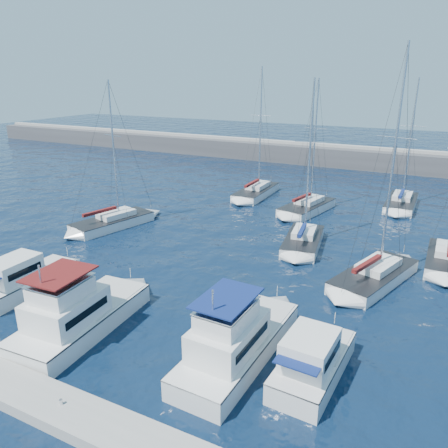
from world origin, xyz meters
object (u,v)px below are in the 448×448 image
at_px(sailboat_mid_e, 447,260).
at_px(motor_yacht_port_outer, 23,280).
at_px(sailboat_mid_c, 303,241).
at_px(sailboat_back_a, 256,192).
at_px(sailboat_back_c, 401,203).
at_px(sailboat_mid_d, 374,275).
at_px(sailboat_mid_a, 113,222).
at_px(motor_yacht_stbd_outer, 312,363).
at_px(motor_yacht_stbd_inner, 235,343).
at_px(sailboat_back_b, 307,207).
at_px(motor_yacht_port_inner, 76,316).

bearing_deg(sailboat_mid_e, motor_yacht_port_outer, -144.70).
distance_m(sailboat_mid_c, sailboat_back_a, 17.37).
height_order(motor_yacht_port_outer, sailboat_back_c, sailboat_back_c).
bearing_deg(sailboat_mid_d, sailboat_mid_a, -164.51).
distance_m(motor_yacht_stbd_outer, sailboat_mid_a, 27.95).
bearing_deg(sailboat_mid_a, motor_yacht_stbd_inner, -20.02).
bearing_deg(motor_yacht_stbd_inner, sailboat_mid_d, 70.72).
bearing_deg(sailboat_back_c, sailboat_mid_a, -140.61).
height_order(sailboat_back_b, sailboat_back_c, sailboat_back_c).
bearing_deg(sailboat_mid_c, sailboat_mid_d, -42.07).
relative_size(motor_yacht_port_inner, sailboat_mid_e, 0.63).
height_order(sailboat_mid_a, sailboat_back_b, sailboat_back_b).
xyz_separation_m(motor_yacht_port_outer, motor_yacht_stbd_inner, (16.62, -0.39, 0.19)).
distance_m(motor_yacht_stbd_inner, sailboat_mid_d, 14.10).
relative_size(motor_yacht_port_inner, sailboat_back_b, 0.64).
bearing_deg(sailboat_mid_c, sailboat_back_c, 60.33).
xyz_separation_m(sailboat_mid_d, sailboat_back_b, (-9.50, 14.83, -0.02)).
xyz_separation_m(motor_yacht_port_outer, sailboat_mid_e, (26.57, 18.37, -0.41)).
height_order(sailboat_mid_e, sailboat_back_b, sailboat_mid_e).
height_order(sailboat_mid_a, sailboat_mid_c, sailboat_mid_c).
relative_size(sailboat_mid_a, sailboat_back_c, 0.99).
xyz_separation_m(motor_yacht_stbd_inner, sailboat_mid_e, (9.95, 18.76, -0.60)).
relative_size(motor_yacht_stbd_inner, sailboat_mid_d, 0.58).
distance_m(sailboat_mid_c, sailboat_back_b, 10.66).
height_order(motor_yacht_port_outer, sailboat_back_b, sailboat_back_b).
xyz_separation_m(motor_yacht_stbd_outer, sailboat_mid_e, (5.89, 18.32, -0.41)).
distance_m(motor_yacht_port_outer, sailboat_back_b, 30.17).
xyz_separation_m(sailboat_mid_d, sailboat_mid_e, (4.78, 5.66, -0.01)).
height_order(sailboat_mid_c, sailboat_mid_e, sailboat_mid_e).
relative_size(motor_yacht_stbd_inner, sailboat_back_b, 0.67).
bearing_deg(sailboat_back_b, sailboat_mid_e, -20.47).
bearing_deg(sailboat_mid_e, sailboat_back_b, 147.91).
distance_m(sailboat_mid_d, sailboat_back_c, 21.37).
bearing_deg(motor_yacht_port_outer, sailboat_mid_a, 104.54).
height_order(sailboat_mid_d, sailboat_back_b, sailboat_mid_d).
height_order(motor_yacht_stbd_inner, motor_yacht_stbd_outer, motor_yacht_stbd_inner).
distance_m(sailboat_back_a, sailboat_back_b, 8.49).
bearing_deg(sailboat_mid_e, sailboat_back_c, 108.43).
bearing_deg(sailboat_back_a, sailboat_mid_d, -47.06).
bearing_deg(sailboat_mid_a, motor_yacht_port_outer, -60.17).
bearing_deg(motor_yacht_port_inner, sailboat_back_c, 65.15).
xyz_separation_m(motor_yacht_port_inner, motor_yacht_stbd_inner, (9.54, 1.74, -0.00)).
relative_size(sailboat_back_a, sailboat_back_b, 1.08).
bearing_deg(sailboat_back_c, motor_yacht_stbd_inner, -97.60).
bearing_deg(motor_yacht_port_inner, motor_yacht_port_outer, 160.23).
xyz_separation_m(motor_yacht_port_inner, motor_yacht_stbd_outer, (13.60, 2.18, -0.19)).
xyz_separation_m(motor_yacht_port_inner, sailboat_mid_d, (14.72, 14.84, -0.59)).
bearing_deg(sailboat_mid_d, sailboat_mid_e, 67.64).
bearing_deg(sailboat_mid_d, motor_yacht_port_outer, -131.93).
xyz_separation_m(motor_yacht_port_outer, sailboat_back_b, (12.30, 27.55, -0.42)).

